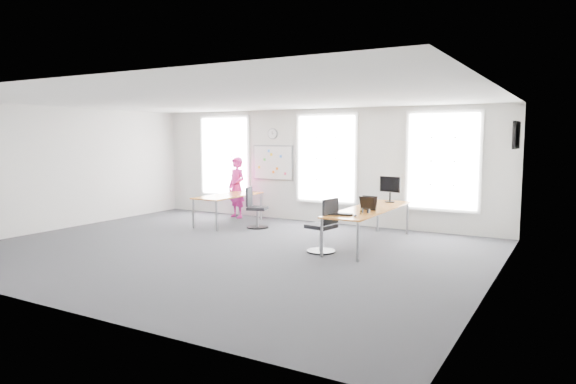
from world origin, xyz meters
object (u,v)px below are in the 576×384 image
Objects in this scene: chair_right at (324,229)px; desk_left at (229,197)px; keyboard at (340,214)px; person at (237,187)px; chair_left at (255,210)px; desk_right at (369,211)px; monitor at (390,187)px; headphones at (365,211)px.

desk_left is at bearing -105.95° from chair_right.
keyboard is at bearing -24.34° from desk_left.
chair_right is 4.91m from person.
chair_left reaches higher than keyboard.
desk_right is 2.94× the size of chair_right.
desk_left is 4.16× the size of keyboard.
chair_left is 1.72× the size of monitor.
monitor is at bearing 65.95° from keyboard.
chair_left is 3.39m from monitor.
keyboard is (-0.17, -1.15, 0.06)m from desk_right.
desk_right is 4.82m from person.
person is at bearing -171.02° from monitor.
monitor reaches higher than desk_right.
chair_right is 0.63× the size of person.
headphones reaches higher than desk_right.
chair_right is at bearing -138.79° from chair_left.
monitor is at bearing -95.71° from chair_left.
desk_right is 1.86× the size of person.
person is 4.62m from monitor.
headphones is 0.30× the size of monitor.
headphones is at bearing -72.05° from monitor.
keyboard is at bearing 101.43° from chair_right.
headphones reaches higher than keyboard.
person is at bearing 33.22° from chair_left.
chair_left is 1.79m from person.
chair_right is at bearing -16.59° from person.
desk_right is 1.28m from chair_right.
person reaches higher than chair_right.
headphones is at bearing 34.97° from keyboard.
chair_right is 0.88m from headphones.
chair_left is 3.59m from headphones.
desk_left is at bearing -48.50° from person.
headphones is (3.37, -1.19, 0.37)m from chair_left.
keyboard is (3.95, -1.79, 0.08)m from desk_left.
monitor is at bearing 12.28° from person.
headphones is at bearing -126.80° from chair_left.
chair_left is at bearing -110.98° from chair_right.
chair_left is at bearing 179.27° from headphones.
chair_right is 2.47m from monitor.
person is 2.87× the size of monitor.
chair_left is at bearing 132.91° from keyboard.
headphones is at bearing -8.27° from person.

